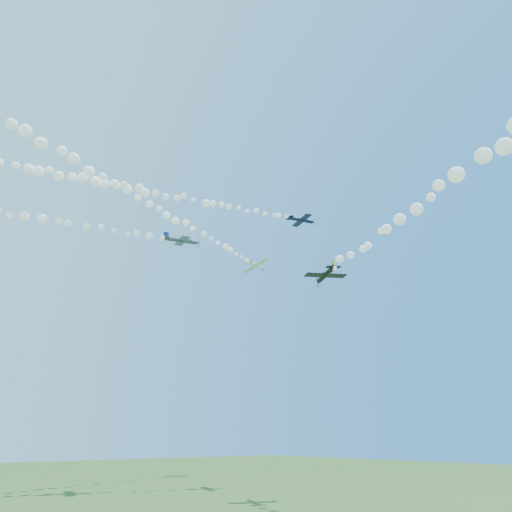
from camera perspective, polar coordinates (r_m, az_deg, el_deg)
ground at (r=88.55m, az=-7.15°, el=-28.50°), size 260.00×260.00×0.00m
plane_white at (r=122.79m, az=-0.02°, el=-1.23°), size 7.92×8.11×2.66m
smoke_trail_white at (r=91.58m, az=-15.56°, el=7.64°), size 81.67×29.32×3.29m
plane_navy at (r=96.85m, az=6.08°, el=4.80°), size 6.89×7.29×2.03m
smoke_trail_navy at (r=87.99m, az=-17.60°, el=8.82°), size 70.73×24.53×2.73m
plane_grey at (r=87.40m, az=-9.87°, el=2.06°), size 7.59×7.94×2.16m
plane_black at (r=73.63m, az=9.27°, el=-2.47°), size 7.46×7.02×2.69m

